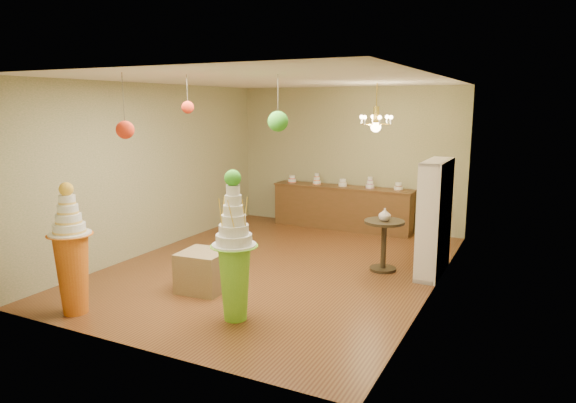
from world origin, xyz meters
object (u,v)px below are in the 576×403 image
at_px(sideboard, 342,207).
at_px(round_table, 384,238).
at_px(pedestal_green, 234,262).
at_px(pedestal_orange, 72,262).

relative_size(sideboard, round_table, 3.70).
height_order(pedestal_green, sideboard, pedestal_green).
height_order(pedestal_orange, sideboard, pedestal_orange).
xyz_separation_m(pedestal_orange, round_table, (3.04, 3.44, -0.15)).
distance_m(sideboard, round_table, 2.86).
xyz_separation_m(sideboard, round_table, (1.60, -2.38, 0.05)).
bearing_deg(sideboard, pedestal_orange, -103.97).
relative_size(pedestal_green, pedestal_orange, 1.11).
distance_m(pedestal_green, round_table, 2.92).
relative_size(pedestal_orange, sideboard, 0.56).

